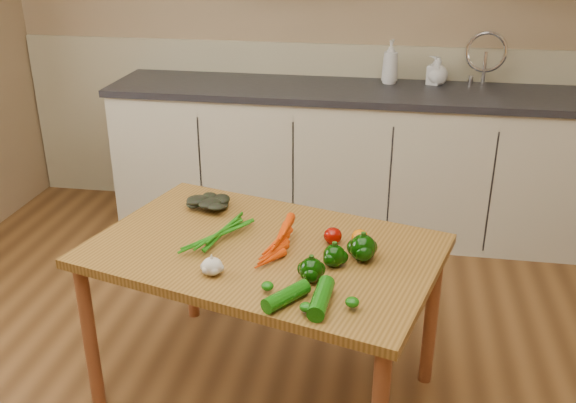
{
  "coord_description": "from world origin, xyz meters",
  "views": [
    {
      "loc": [
        0.48,
        -1.55,
        1.81
      ],
      "look_at": [
        0.08,
        0.79,
        0.76
      ],
      "focal_mm": 40.0,
      "sensor_mm": 36.0,
      "label": 1
    }
  ],
  "objects_px": {
    "pepper_c": "(311,270)",
    "pepper_a": "(334,256)",
    "pepper_b": "(363,248)",
    "tomato_c": "(365,246)",
    "soap_bottle_a": "(390,62)",
    "soap_bottle_b": "(435,70)",
    "leafy_greens": "(210,199)",
    "zucchini_a": "(321,298)",
    "carrot_bunch": "(260,240)",
    "zucchini_b": "(286,296)",
    "tomato_a": "(333,236)",
    "garlic_bulb": "(212,266)",
    "tomato_b": "(360,237)",
    "table": "(264,264)",
    "soap_bottle_c": "(438,71)"
  },
  "relations": [
    {
      "from": "leafy_greens",
      "to": "zucchini_a",
      "type": "relative_size",
      "value": 0.92
    },
    {
      "from": "leafy_greens",
      "to": "soap_bottle_a",
      "type": "bearing_deg",
      "value": 64.91
    },
    {
      "from": "soap_bottle_a",
      "to": "pepper_a",
      "type": "distance_m",
      "value": 1.93
    },
    {
      "from": "pepper_b",
      "to": "tomato_b",
      "type": "xyz_separation_m",
      "value": [
        -0.02,
        0.12,
        -0.02
      ]
    },
    {
      "from": "pepper_b",
      "to": "tomato_c",
      "type": "xyz_separation_m",
      "value": [
        0.0,
        0.05,
        -0.02
      ]
    },
    {
      "from": "soap_bottle_b",
      "to": "leafy_greens",
      "type": "height_order",
      "value": "soap_bottle_b"
    },
    {
      "from": "tomato_b",
      "to": "pepper_c",
      "type": "bearing_deg",
      "value": -115.96
    },
    {
      "from": "soap_bottle_b",
      "to": "garlic_bulb",
      "type": "xyz_separation_m",
      "value": [
        -0.8,
        -2.05,
        -0.27
      ]
    },
    {
      "from": "zucchini_b",
      "to": "table",
      "type": "bearing_deg",
      "value": 112.05
    },
    {
      "from": "soap_bottle_c",
      "to": "zucchini_a",
      "type": "relative_size",
      "value": 0.81
    },
    {
      "from": "table",
      "to": "soap_bottle_c",
      "type": "xyz_separation_m",
      "value": [
        0.69,
        1.82,
        0.37
      ]
    },
    {
      "from": "table",
      "to": "pepper_b",
      "type": "xyz_separation_m",
      "value": [
        0.37,
        -0.04,
        0.12
      ]
    },
    {
      "from": "zucchini_b",
      "to": "tomato_a",
      "type": "bearing_deg",
      "value": 76.83
    },
    {
      "from": "soap_bottle_c",
      "to": "leafy_greens",
      "type": "relative_size",
      "value": 0.88
    },
    {
      "from": "pepper_a",
      "to": "pepper_b",
      "type": "relative_size",
      "value": 0.83
    },
    {
      "from": "soap_bottle_b",
      "to": "carrot_bunch",
      "type": "bearing_deg",
      "value": -0.54
    },
    {
      "from": "pepper_b",
      "to": "pepper_a",
      "type": "bearing_deg",
      "value": -147.61
    },
    {
      "from": "pepper_b",
      "to": "zucchini_b",
      "type": "distance_m",
      "value": 0.4
    },
    {
      "from": "tomato_a",
      "to": "zucchini_a",
      "type": "bearing_deg",
      "value": -88.77
    },
    {
      "from": "pepper_c",
      "to": "zucchini_a",
      "type": "xyz_separation_m",
      "value": [
        0.05,
        -0.15,
        -0.01
      ]
    },
    {
      "from": "carrot_bunch",
      "to": "pepper_c",
      "type": "distance_m",
      "value": 0.3
    },
    {
      "from": "soap_bottle_a",
      "to": "soap_bottle_b",
      "type": "bearing_deg",
      "value": -160.55
    },
    {
      "from": "tomato_a",
      "to": "carrot_bunch",
      "type": "bearing_deg",
      "value": -162.95
    },
    {
      "from": "soap_bottle_a",
      "to": "zucchini_b",
      "type": "distance_m",
      "value": 2.21
    },
    {
      "from": "carrot_bunch",
      "to": "pepper_a",
      "type": "bearing_deg",
      "value": -1.97
    },
    {
      "from": "soap_bottle_b",
      "to": "pepper_a",
      "type": "distance_m",
      "value": 1.98
    },
    {
      "from": "soap_bottle_a",
      "to": "tomato_c",
      "type": "xyz_separation_m",
      "value": [
        -0.03,
        -1.79,
        -0.32
      ]
    },
    {
      "from": "soap_bottle_c",
      "to": "carrot_bunch",
      "type": "relative_size",
      "value": 0.68
    },
    {
      "from": "soap_bottle_a",
      "to": "soap_bottle_c",
      "type": "relative_size",
      "value": 1.6
    },
    {
      "from": "table",
      "to": "soap_bottle_a",
      "type": "xyz_separation_m",
      "value": [
        0.41,
        1.8,
        0.42
      ]
    },
    {
      "from": "soap_bottle_b",
      "to": "tomato_c",
      "type": "height_order",
      "value": "soap_bottle_b"
    },
    {
      "from": "soap_bottle_a",
      "to": "pepper_c",
      "type": "relative_size",
      "value": 3.06
    },
    {
      "from": "table",
      "to": "pepper_c",
      "type": "xyz_separation_m",
      "value": [
        0.21,
        -0.22,
        0.12
      ]
    },
    {
      "from": "soap_bottle_a",
      "to": "carrot_bunch",
      "type": "height_order",
      "value": "soap_bottle_a"
    },
    {
      "from": "leafy_greens",
      "to": "tomato_b",
      "type": "height_order",
      "value": "leafy_greens"
    },
    {
      "from": "pepper_a",
      "to": "zucchini_b",
      "type": "xyz_separation_m",
      "value": [
        -0.13,
        -0.27,
        -0.01
      ]
    },
    {
      "from": "soap_bottle_c",
      "to": "carrot_bunch",
      "type": "bearing_deg",
      "value": 16.53
    },
    {
      "from": "tomato_a",
      "to": "pepper_b",
      "type": "bearing_deg",
      "value": -42.76
    },
    {
      "from": "pepper_c",
      "to": "pepper_a",
      "type": "bearing_deg",
      "value": 60.25
    },
    {
      "from": "garlic_bulb",
      "to": "tomato_a",
      "type": "bearing_deg",
      "value": 38.05
    },
    {
      "from": "pepper_c",
      "to": "table",
      "type": "bearing_deg",
      "value": 133.98
    },
    {
      "from": "carrot_bunch",
      "to": "tomato_b",
      "type": "bearing_deg",
      "value": 29.37
    },
    {
      "from": "pepper_b",
      "to": "zucchini_a",
      "type": "relative_size",
      "value": 0.49
    },
    {
      "from": "tomato_c",
      "to": "table",
      "type": "bearing_deg",
      "value": -177.97
    },
    {
      "from": "pepper_a",
      "to": "garlic_bulb",
      "type": "bearing_deg",
      "value": -162.24
    },
    {
      "from": "pepper_a",
      "to": "pepper_c",
      "type": "height_order",
      "value": "pepper_c"
    },
    {
      "from": "soap_bottle_c",
      "to": "leafy_greens",
      "type": "bearing_deg",
      "value": 4.56
    },
    {
      "from": "pepper_a",
      "to": "tomato_c",
      "type": "height_order",
      "value": "pepper_a"
    },
    {
      "from": "soap_bottle_a",
      "to": "soap_bottle_b",
      "type": "distance_m",
      "value": 0.27
    },
    {
      "from": "soap_bottle_a",
      "to": "pepper_c",
      "type": "distance_m",
      "value": 2.05
    }
  ]
}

